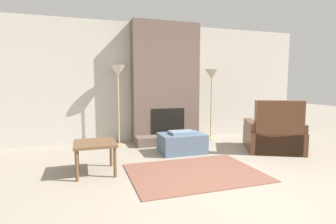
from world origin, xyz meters
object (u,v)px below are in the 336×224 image
object	(u,v)px
ottoman	(182,143)
side_table	(95,146)
floor_lamp_right	(212,79)
floor_lamp_left	(118,76)
armchair	(274,136)

from	to	relation	value
ottoman	side_table	world-z (taller)	side_table
ottoman	floor_lamp_right	size ratio (longest dim) A/B	0.51
ottoman	floor_lamp_right	xyz separation A→B (m)	(1.09, 0.95, 1.20)
floor_lamp_left	ottoman	bearing A→B (deg)	-42.62
armchair	floor_lamp_left	world-z (taller)	floor_lamp_left
ottoman	floor_lamp_right	world-z (taller)	floor_lamp_right
ottoman	side_table	distance (m)	1.73
side_table	floor_lamp_right	xyz separation A→B (m)	(2.68, 1.62, 0.99)
side_table	floor_lamp_left	xyz separation A→B (m)	(0.56, 1.62, 1.04)
ottoman	side_table	size ratio (longest dim) A/B	1.39
armchair	side_table	bearing A→B (deg)	30.71
floor_lamp_left	floor_lamp_right	world-z (taller)	floor_lamp_left
ottoman	floor_lamp_left	size ratio (longest dim) A/B	0.50
side_table	floor_lamp_right	size ratio (longest dim) A/B	0.37
floor_lamp_right	armchair	bearing A→B (deg)	-65.83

